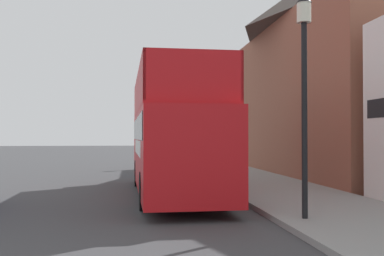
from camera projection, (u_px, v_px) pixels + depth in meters
The scene contains 8 objects.
ground_plane at pixel (98, 172), 24.74m from camera, with size 144.00×144.00×0.00m, color #3D3D3F.
sidewalk at pixel (235, 174), 22.69m from camera, with size 3.84×108.00×0.14m.
brick_terrace_rear at pixel (322, 72), 24.00m from camera, with size 6.00×17.98×10.85m.
tour_bus at pixel (173, 142), 15.11m from camera, with size 2.59×9.82×4.05m.
parked_car_ahead_of_bus at pixel (172, 162), 23.35m from camera, with size 2.02×4.25×1.40m.
lamp_post_nearest at pixel (304, 64), 10.13m from camera, with size 0.35×0.35×5.09m.
lamp_post_second at pixel (216, 99), 19.78m from camera, with size 0.35×0.35×5.10m.
lamp_post_third at pixel (188, 110), 29.45m from camera, with size 0.35×0.35×5.23m.
Camera 1 is at (1.88, -4.25, 1.98)m, focal length 42.00 mm.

